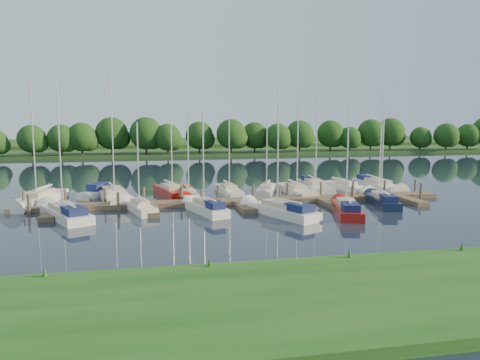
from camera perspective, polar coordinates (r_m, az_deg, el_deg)
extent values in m
plane|color=#171F2F|center=(36.06, 2.29, -5.13)|extent=(260.00, 260.00, 0.00)
cube|color=#194914|center=(21.43, 12.79, -13.63)|extent=(90.00, 10.00, 0.50)
cube|color=#4D392B|center=(43.67, -0.20, -2.61)|extent=(40.00, 2.00, 0.40)
cube|color=#4D392B|center=(40.64, -22.08, -3.94)|extent=(1.20, 4.00, 0.40)
cube|color=#4D392B|center=(39.92, -10.70, -3.71)|extent=(1.20, 4.00, 0.40)
cube|color=#4D392B|center=(40.78, 0.62, -3.34)|extent=(1.20, 4.00, 0.40)
cube|color=#4D392B|center=(43.14, 11.08, -2.88)|extent=(1.20, 4.00, 0.40)
cube|color=#4D392B|center=(46.77, 20.18, -2.40)|extent=(1.20, 4.00, 0.40)
cylinder|color=#473D33|center=(45.33, -24.85, -2.43)|extent=(0.24, 0.24, 2.00)
cylinder|color=#473D33|center=(44.65, -20.53, -2.35)|extent=(0.24, 0.24, 2.00)
cylinder|color=#473D33|center=(44.23, -16.11, -2.25)|extent=(0.24, 0.24, 2.00)
cylinder|color=#473D33|center=(44.07, -11.63, -2.14)|extent=(0.24, 0.24, 2.00)
cylinder|color=#473D33|center=(44.19, -7.14, -2.02)|extent=(0.24, 0.24, 2.00)
cylinder|color=#473D33|center=(44.57, -2.71, -1.89)|extent=(0.24, 0.24, 2.00)
cylinder|color=#473D33|center=(45.22, 1.62, -1.74)|extent=(0.24, 0.24, 2.00)
cylinder|color=#473D33|center=(46.11, 5.81, -1.60)|extent=(0.24, 0.24, 2.00)
cylinder|color=#473D33|center=(47.24, 9.82, -1.45)|extent=(0.24, 0.24, 2.00)
cylinder|color=#473D33|center=(48.59, 13.62, -1.30)|extent=(0.24, 0.24, 2.00)
cylinder|color=#473D33|center=(50.15, 17.20, -1.16)|extent=(0.24, 0.24, 2.00)
cylinder|color=#473D33|center=(51.89, 20.55, -1.02)|extent=(0.24, 0.24, 2.00)
cylinder|color=#473D33|center=(42.61, -24.34, -3.00)|extent=(0.24, 0.24, 2.00)
cylinder|color=#473D33|center=(41.58, -14.62, -2.81)|extent=(0.24, 0.24, 2.00)
cylinder|color=#473D33|center=(41.79, -4.70, -2.54)|extent=(0.24, 0.24, 2.00)
cylinder|color=#473D33|center=(43.21, 4.83, -2.21)|extent=(0.24, 0.24, 2.00)
cylinder|color=#473D33|center=(45.73, 13.53, -1.85)|extent=(0.24, 0.24, 2.00)
cylinder|color=#473D33|center=(49.18, 21.16, -1.50)|extent=(0.24, 0.24, 2.00)
cube|color=#1E3E18|center=(109.74, -7.05, 3.55)|extent=(180.00, 30.00, 0.60)
cube|color=#315625|center=(134.61, -7.89, 4.45)|extent=(220.00, 40.00, 1.40)
sphere|color=#16330D|center=(98.82, -27.00, 4.23)|extent=(4.25, 4.25, 4.25)
cylinder|color=#38281C|center=(99.08, -24.62, 2.91)|extent=(0.36, 0.36, 2.05)
sphere|color=#16330D|center=(98.93, -24.71, 4.36)|extent=(4.79, 4.79, 4.79)
sphere|color=#16330D|center=(98.93, -24.08, 3.99)|extent=(3.42, 3.42, 3.42)
cylinder|color=#38281C|center=(96.99, -20.94, 3.17)|extent=(0.36, 0.36, 2.58)
sphere|color=#16330D|center=(96.83, -21.02, 5.03)|extent=(6.03, 6.03, 6.03)
sphere|color=#16330D|center=(96.86, -20.22, 4.56)|extent=(4.31, 4.31, 4.31)
cylinder|color=#38281C|center=(95.21, -18.68, 3.29)|extent=(0.36, 0.36, 2.88)
sphere|color=#16330D|center=(95.03, -18.77, 5.40)|extent=(6.71, 6.71, 6.71)
sphere|color=#16330D|center=(95.10, -17.87, 4.86)|extent=(4.79, 4.79, 4.79)
cylinder|color=#38281C|center=(95.98, -15.08, 3.42)|extent=(0.36, 0.36, 2.75)
sphere|color=#16330D|center=(95.80, -15.15, 5.42)|extent=(6.41, 6.41, 6.41)
sphere|color=#16330D|center=(95.96, -14.30, 4.90)|extent=(4.58, 4.58, 4.58)
cylinder|color=#38281C|center=(95.87, -11.54, 3.31)|extent=(0.36, 0.36, 2.06)
sphere|color=#16330D|center=(95.73, -11.58, 4.81)|extent=(4.80, 4.80, 4.80)
sphere|color=#16330D|center=(95.96, -10.95, 4.43)|extent=(3.43, 3.43, 3.43)
cylinder|color=#38281C|center=(96.57, -8.07, 3.42)|extent=(0.36, 0.36, 2.04)
sphere|color=#16330D|center=(96.42, -8.10, 4.90)|extent=(4.77, 4.77, 4.77)
sphere|color=#16330D|center=(96.72, -7.49, 4.51)|extent=(3.41, 3.41, 3.41)
cylinder|color=#38281C|center=(98.77, -4.26, 3.70)|extent=(0.36, 0.36, 2.50)
sphere|color=#16330D|center=(98.61, -4.28, 5.47)|extent=(5.83, 5.83, 5.83)
sphere|color=#16330D|center=(99.01, -3.57, 5.00)|extent=(4.16, 4.16, 4.16)
cylinder|color=#38281C|center=(99.51, -1.60, 3.60)|extent=(0.36, 0.36, 2.01)
sphere|color=#16330D|center=(99.37, -1.61, 5.01)|extent=(4.68, 4.68, 4.68)
sphere|color=#16330D|center=(99.78, -1.06, 4.64)|extent=(3.34, 3.34, 3.34)
cylinder|color=#38281C|center=(98.46, 1.45, 3.67)|extent=(0.36, 0.36, 2.40)
sphere|color=#16330D|center=(98.30, 1.45, 5.38)|extent=(5.60, 5.60, 5.60)
sphere|color=#16330D|center=(98.80, 2.11, 4.92)|extent=(4.00, 4.00, 4.00)
cylinder|color=#38281C|center=(100.82, 5.19, 3.82)|extent=(0.36, 0.36, 2.69)
sphere|color=#16330D|center=(100.66, 5.22, 5.69)|extent=(6.29, 6.29, 6.29)
sphere|color=#16330D|center=(101.27, 5.91, 5.18)|extent=(4.49, 4.49, 4.49)
cylinder|color=#38281C|center=(102.94, 7.44, 3.86)|extent=(0.36, 0.36, 2.66)
sphere|color=#16330D|center=(102.78, 7.47, 5.67)|extent=(6.21, 6.21, 6.21)
sphere|color=#16330D|center=(103.44, 8.13, 5.17)|extent=(4.44, 4.44, 4.44)
cylinder|color=#38281C|center=(104.45, 11.21, 3.71)|extent=(0.36, 0.36, 2.22)
sphere|color=#16330D|center=(104.31, 11.25, 5.19)|extent=(5.18, 5.18, 5.18)
sphere|color=#16330D|center=(104.96, 11.76, 4.79)|extent=(3.70, 3.70, 3.70)
cylinder|color=#38281C|center=(105.69, 13.32, 3.64)|extent=(0.36, 0.36, 2.04)
sphere|color=#16330D|center=(105.56, 13.36, 5.00)|extent=(4.77, 4.77, 4.77)
sphere|color=#16330D|center=(106.20, 13.81, 4.63)|extent=(3.40, 3.40, 3.40)
cylinder|color=#38281C|center=(109.32, 16.05, 3.89)|extent=(0.36, 0.36, 2.86)
sphere|color=#16330D|center=(109.17, 16.12, 5.72)|extent=(6.67, 6.67, 6.67)
sphere|color=#16330D|center=(110.04, 16.71, 5.21)|extent=(4.77, 4.77, 4.77)
cylinder|color=#38281C|center=(112.51, 19.09, 3.71)|extent=(0.36, 0.36, 2.25)
sphere|color=#16330D|center=(112.37, 19.15, 5.11)|extent=(5.26, 5.26, 5.26)
sphere|color=#16330D|center=(113.15, 19.57, 4.73)|extent=(3.76, 3.76, 3.76)
cylinder|color=#38281C|center=(113.24, 21.75, 3.61)|extent=(0.36, 0.36, 2.25)
sphere|color=#16330D|center=(113.11, 21.82, 5.00)|extent=(5.26, 5.26, 5.26)
sphere|color=#16330D|center=(113.92, 22.22, 4.62)|extent=(3.76, 3.76, 3.76)
cylinder|color=#38281C|center=(118.83, 23.61, 3.62)|extent=(0.36, 0.36, 1.99)
sphere|color=#16330D|center=(118.72, 23.67, 4.79)|extent=(4.65, 4.65, 4.65)
sphere|color=#16330D|center=(119.48, 23.99, 4.47)|extent=(3.32, 3.32, 3.32)
cylinder|color=#38281C|center=(122.50, 25.71, 3.70)|extent=(0.36, 0.36, 2.43)
sphere|color=#16330D|center=(122.38, 25.79, 5.09)|extent=(5.68, 5.68, 5.68)
sphere|color=#16330D|center=(123.30, 26.16, 4.71)|extent=(4.06, 4.06, 4.06)
cube|color=white|center=(47.91, -23.11, -2.37)|extent=(4.00, 8.10, 1.20)
cone|color=white|center=(44.48, -25.27, -3.22)|extent=(1.72, 2.91, 1.09)
cube|color=#BFAA93|center=(47.44, -23.36, -1.53)|extent=(2.44, 3.80, 0.54)
cylinder|color=silver|center=(46.61, -23.90, 4.60)|extent=(0.12, 0.12, 10.53)
cylinder|color=silver|center=(48.42, -22.79, -0.81)|extent=(0.94, 3.43, 0.10)
cylinder|color=white|center=(48.42, -22.79, -0.81)|extent=(0.95, 3.08, 0.20)
cube|color=white|center=(49.96, -16.96, -1.70)|extent=(3.06, 4.55, 0.95)
cone|color=white|center=(48.10, -18.22, -2.10)|extent=(1.18, 1.48, 0.72)
cube|color=#161E4D|center=(49.85, -16.99, -0.85)|extent=(2.01, 2.65, 0.85)
cube|color=white|center=(47.95, -15.18, -2.02)|extent=(4.07, 8.70, 1.11)
cone|color=white|center=(43.86, -14.36, -2.87)|extent=(1.77, 3.12, 1.17)
cube|color=#BFAA93|center=(47.43, -15.14, -1.26)|extent=(2.52, 4.06, 0.50)
cylinder|color=silver|center=(46.51, -15.30, 5.40)|extent=(0.12, 0.12, 11.33)
cylinder|color=silver|center=(48.60, -15.38, -0.58)|extent=(0.90, 3.71, 0.10)
cylinder|color=white|center=(48.60, -15.38, -0.58)|extent=(0.91, 3.32, 0.20)
cube|color=maroon|center=(48.77, -8.48, -1.67)|extent=(3.44, 6.81, 1.18)
cone|color=maroon|center=(45.70, -7.22, -2.27)|extent=(1.47, 2.45, 0.92)
cube|color=#BFAA93|center=(48.35, -8.38, -0.84)|extent=(2.08, 3.21, 0.53)
cylinder|color=silver|center=(47.60, -8.36, 4.19)|extent=(0.12, 0.12, 8.86)
cylinder|color=silver|center=(49.22, -8.74, -0.20)|extent=(0.85, 2.88, 0.10)
cylinder|color=white|center=(49.22, -8.74, -0.20)|extent=(0.86, 2.59, 0.20)
cube|color=white|center=(46.51, -6.38, -2.09)|extent=(2.04, 5.84, 0.99)
cone|color=white|center=(43.73, -5.76, -2.70)|extent=(0.95, 2.06, 0.80)
cube|color=#BFAA93|center=(46.13, -6.33, -1.39)|extent=(1.40, 2.67, 0.45)
cube|color=#9C3016|center=(47.97, -6.71, -0.95)|extent=(1.25, 1.80, 0.49)
cylinder|color=silver|center=(45.42, -6.34, 3.21)|extent=(0.12, 0.12, 7.74)
cylinder|color=silver|center=(46.92, -6.51, -0.80)|extent=(0.30, 2.58, 0.10)
cylinder|color=white|center=(46.92, -6.51, -0.80)|extent=(0.37, 2.30, 0.20)
cube|color=white|center=(49.67, -1.47, -1.42)|extent=(2.07, 5.96, 0.97)
cone|color=white|center=(46.87, -0.59, -1.97)|extent=(0.97, 2.10, 0.82)
cube|color=#BFAA93|center=(49.30, -1.39, -0.78)|extent=(1.42, 2.72, 0.44)
cylinder|color=silver|center=(48.60, -1.32, 3.63)|extent=(0.12, 0.12, 7.91)
cylinder|color=silver|center=(50.09, -1.64, -0.24)|extent=(0.29, 2.64, 0.10)
cylinder|color=white|center=(50.09, -1.64, -0.24)|extent=(0.37, 2.35, 0.20)
cube|color=white|center=(49.97, 3.34, -1.38)|extent=(3.56, 5.70, 0.96)
cone|color=white|center=(47.27, 2.88, -1.89)|extent=(1.46, 2.08, 0.77)
cube|color=#BFAA93|center=(49.61, 3.30, -0.76)|extent=(2.03, 2.74, 0.43)
cylinder|color=silver|center=(48.95, 3.29, 3.37)|extent=(0.12, 0.12, 7.46)
cylinder|color=silver|center=(50.38, 3.44, -0.23)|extent=(1.05, 2.33, 0.10)
cylinder|color=white|center=(50.38, 3.44, -0.23)|extent=(1.04, 2.12, 0.20)
cube|color=white|center=(50.03, 6.69, -1.41)|extent=(2.04, 6.96, 1.01)
cone|color=white|center=(46.81, 8.07, -2.06)|extent=(1.01, 2.44, 0.97)
cube|color=#BFAA93|center=(49.61, 6.83, -0.75)|extent=(1.50, 3.14, 0.46)
cylinder|color=silver|center=(48.83, 7.05, 4.47)|extent=(0.12, 0.12, 9.36)
cylinder|color=silver|center=(50.53, 6.46, -0.17)|extent=(0.14, 3.12, 0.10)
cylinder|color=white|center=(50.53, 6.46, -0.17)|extent=(0.24, 2.78, 0.20)
cube|color=white|center=(53.22, 8.96, -0.91)|extent=(2.50, 7.31, 1.10)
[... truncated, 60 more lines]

